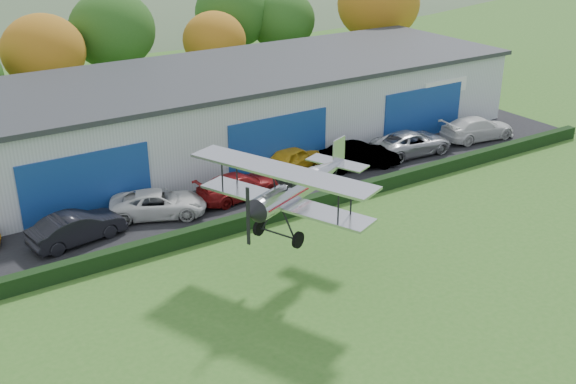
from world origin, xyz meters
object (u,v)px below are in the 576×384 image
car_4 (294,158)px  hangar (231,107)px  car_7 (478,128)px  car_5 (360,156)px  car_3 (238,186)px  car_2 (159,203)px  car_1 (77,228)px  biplane (296,186)px  car_6 (412,143)px

car_4 → hangar: bearing=-9.0°
hangar → car_7: bearing=-29.8°
car_5 → car_3: bearing=104.5°
car_4 → car_2: bearing=82.8°
car_1 → car_5: car_5 is taller
car_4 → biplane: biplane is taller
car_1 → car_6: car_1 is taller
car_2 → biplane: biplane is taller
hangar → car_7: (14.92, -8.54, -1.80)m
hangar → car_1: size_ratio=8.58×
biplane → car_4: bearing=34.3°
car_2 → car_3: size_ratio=1.02×
hangar → car_4: hangar is taller
car_4 → car_7: car_7 is taller
car_5 → car_4: bearing=75.6°
car_4 → biplane: size_ratio=0.52×
car_3 → car_6: (13.18, 0.05, 0.05)m
hangar → car_3: size_ratio=8.07×
car_4 → car_6: bearing=-120.4°
car_3 → car_4: 5.42m
car_2 → car_7: size_ratio=0.92×
car_1 → car_4: car_1 is taller
car_4 → car_6: (8.13, -1.93, 0.02)m
hangar → car_2: (-8.89, -8.02, -1.90)m
car_2 → car_6: 17.91m
biplane → hangar: bearing=47.7°
car_5 → biplane: biplane is taller
car_1 → car_2: 4.64m
car_1 → car_2: bearing=-91.8°
biplane → car_3: bearing=55.0°
car_1 → biplane: 11.72m
car_6 → hangar: bearing=51.4°
hangar → car_2: 12.12m
car_3 → car_5: size_ratio=1.02×
hangar → car_4: bearing=-81.9°
car_2 → car_7: (23.81, -0.52, 0.09)m
hangar → car_3: 9.46m
car_7 → car_1: bearing=97.4°
car_5 → car_6: size_ratio=0.88×
car_6 → car_3: bearing=94.0°
hangar → car_3: bearing=-116.6°
car_1 → car_4: 14.57m
car_3 → car_7: size_ratio=0.91×
car_1 → biplane: (7.44, -8.36, 3.50)m
car_2 → car_4: bearing=-56.4°
car_1 → car_5: bearing=-98.7°
hangar → car_4: (0.90, -6.32, -1.85)m
hangar → car_1: 16.12m
car_5 → car_7: 10.39m
car_4 → biplane: bearing=129.9°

